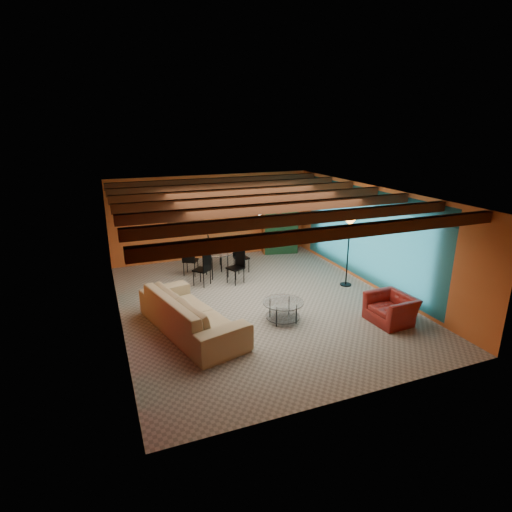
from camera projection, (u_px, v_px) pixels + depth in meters
name	position (u px, v px, depth m)	size (l,w,h in m)	color
room	(257.00, 208.00, 9.54)	(6.52, 8.01, 2.71)	gray
sofa	(191.00, 313.00, 8.64)	(2.93, 1.15, 0.86)	tan
armchair	(391.00, 309.00, 9.08)	(0.97, 0.84, 0.63)	maroon
coffee_table	(283.00, 311.00, 9.16)	(0.92, 0.92, 0.47)	white
dining_table	(217.00, 259.00, 11.80)	(1.93, 1.93, 1.01)	white
armoire	(278.00, 225.00, 13.92)	(1.08, 0.53, 1.90)	brown
floor_lamp	(348.00, 252.00, 10.99)	(0.38, 0.38, 1.90)	black
ceiling_fan	(259.00, 208.00, 9.44)	(1.50, 1.50, 0.44)	#472614
painting	(185.00, 210.00, 12.85)	(1.05, 0.03, 0.65)	black
potted_plant	(279.00, 190.00, 13.56)	(0.42, 0.36, 0.47)	#26661E
vase	(216.00, 239.00, 11.62)	(0.19, 0.19, 0.19)	orange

